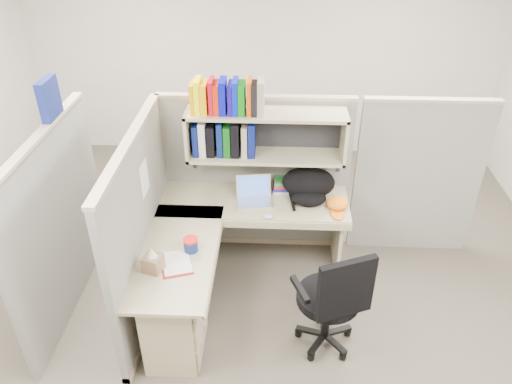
# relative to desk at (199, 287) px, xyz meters

# --- Properties ---
(ground) EXTENTS (6.00, 6.00, 0.00)m
(ground) POSITION_rel_desk_xyz_m (0.41, 0.29, -0.44)
(ground) COLOR #38342B
(ground) RESTS_ON ground
(room_shell) EXTENTS (6.00, 6.00, 6.00)m
(room_shell) POSITION_rel_desk_xyz_m (0.41, 0.29, 1.18)
(room_shell) COLOR #ACA79B
(room_shell) RESTS_ON ground
(cubicle) EXTENTS (3.79, 1.84, 1.95)m
(cubicle) POSITION_rel_desk_xyz_m (0.04, 0.74, 0.47)
(cubicle) COLOR slate
(cubicle) RESTS_ON ground
(desk) EXTENTS (1.74, 1.75, 0.73)m
(desk) POSITION_rel_desk_xyz_m (0.00, 0.00, 0.00)
(desk) COLOR gray
(desk) RESTS_ON ground
(laptop) EXTENTS (0.36, 0.36, 0.23)m
(laptop) POSITION_rel_desk_xyz_m (0.41, 0.83, 0.41)
(laptop) COLOR silver
(laptop) RESTS_ON desk
(backpack) EXTENTS (0.54, 0.45, 0.29)m
(backpack) POSITION_rel_desk_xyz_m (0.91, 0.90, 0.43)
(backpack) COLOR black
(backpack) RESTS_ON desk
(orange_cap) EXTENTS (0.20, 0.23, 0.11)m
(orange_cap) POSITION_rel_desk_xyz_m (1.16, 0.77, 0.34)
(orange_cap) COLOR orange
(orange_cap) RESTS_ON desk
(snack_canister) EXTENTS (0.12, 0.12, 0.12)m
(snack_canister) POSITION_rel_desk_xyz_m (-0.06, 0.11, 0.35)
(snack_canister) COLOR navy
(snack_canister) RESTS_ON desk
(tissue_box) EXTENTS (0.16, 0.16, 0.21)m
(tissue_box) POSITION_rel_desk_xyz_m (-0.31, -0.13, 0.39)
(tissue_box) COLOR #88694D
(tissue_box) RESTS_ON desk
(mouse) EXTENTS (0.09, 0.06, 0.03)m
(mouse) POSITION_rel_desk_xyz_m (0.55, 0.59, 0.31)
(mouse) COLOR #98AED7
(mouse) RESTS_ON desk
(paper_cup) EXTENTS (0.09, 0.09, 0.11)m
(paper_cup) POSITION_rel_desk_xyz_m (0.33, 1.05, 0.35)
(paper_cup) COLOR white
(paper_cup) RESTS_ON desk
(book_stack) EXTENTS (0.17, 0.22, 0.10)m
(book_stack) POSITION_rel_desk_xyz_m (0.65, 1.08, 0.34)
(book_stack) COLOR gray
(book_stack) RESTS_ON desk
(loose_paper) EXTENTS (0.29, 0.34, 0.00)m
(loose_paper) POSITION_rel_desk_xyz_m (-0.15, -0.04, 0.29)
(loose_paper) COLOR silver
(loose_paper) RESTS_ON desk
(task_chair) EXTENTS (0.61, 0.57, 1.05)m
(task_chair) POSITION_rel_desk_xyz_m (1.05, -0.18, -0.07)
(task_chair) COLOR black
(task_chair) RESTS_ON ground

